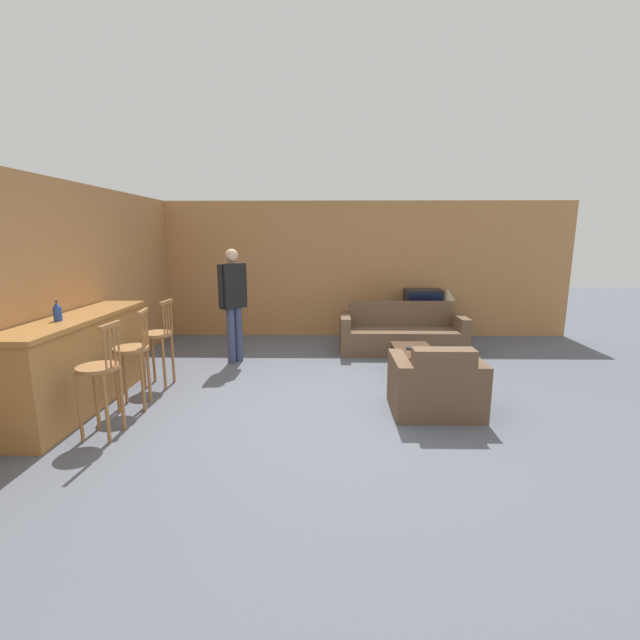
% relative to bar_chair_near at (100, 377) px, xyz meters
% --- Properties ---
extents(ground_plane, '(24.00, 24.00, 0.00)m').
position_rel_bar_chair_near_xyz_m(ground_plane, '(2.18, 0.71, -0.61)').
color(ground_plane, '#565B66').
extents(wall_back, '(9.40, 0.08, 2.60)m').
position_rel_bar_chair_near_xyz_m(wall_back, '(2.18, 4.43, 0.69)').
color(wall_back, '#B27A47').
rests_on(wall_back, ground_plane).
extents(wall_left, '(0.08, 8.72, 2.60)m').
position_rel_bar_chair_near_xyz_m(wall_left, '(-0.94, 2.07, 0.69)').
color(wall_left, '#B27A47').
rests_on(wall_left, ground_plane).
extents(bar_counter, '(0.55, 2.33, 1.07)m').
position_rel_bar_chair_near_xyz_m(bar_counter, '(-0.60, 0.72, -0.07)').
color(bar_counter, '#A87038').
rests_on(bar_counter, ground_plane).
extents(bar_chair_near, '(0.41, 0.41, 1.14)m').
position_rel_bar_chair_near_xyz_m(bar_chair_near, '(0.00, 0.00, 0.00)').
color(bar_chair_near, '#996638').
rests_on(bar_chair_near, ground_plane).
extents(bar_chair_mid, '(0.44, 0.44, 1.14)m').
position_rel_bar_chair_near_xyz_m(bar_chair_mid, '(-0.00, 0.71, 0.00)').
color(bar_chair_mid, '#996638').
rests_on(bar_chair_mid, ground_plane).
extents(bar_chair_far, '(0.41, 0.41, 1.14)m').
position_rel_bar_chair_near_xyz_m(bar_chair_far, '(-0.00, 1.45, 0.00)').
color(bar_chair_far, '#996638').
rests_on(bar_chair_far, ground_plane).
extents(couch_far, '(2.09, 0.82, 0.82)m').
position_rel_bar_chair_near_xyz_m(couch_far, '(3.47, 3.24, -0.31)').
color(couch_far, brown).
rests_on(couch_far, ground_plane).
extents(armchair_near, '(0.96, 0.78, 0.80)m').
position_rel_bar_chair_near_xyz_m(armchair_near, '(3.41, 0.63, -0.31)').
color(armchair_near, brown).
rests_on(armchair_near, ground_plane).
extents(coffee_table, '(0.54, 0.94, 0.37)m').
position_rel_bar_chair_near_xyz_m(coffee_table, '(3.44, 1.98, -0.30)').
color(coffee_table, '#472D1E').
rests_on(coffee_table, ground_plane).
extents(tv_unit, '(1.24, 0.56, 0.51)m').
position_rel_bar_chair_near_xyz_m(tv_unit, '(3.99, 4.04, -0.35)').
color(tv_unit, black).
rests_on(tv_unit, ground_plane).
extents(tv, '(0.68, 0.45, 0.46)m').
position_rel_bar_chair_near_xyz_m(tv, '(3.99, 4.04, 0.13)').
color(tv, black).
rests_on(tv, tv_unit).
extents(bottle, '(0.08, 0.08, 0.22)m').
position_rel_bar_chair_near_xyz_m(bottle, '(-0.65, 0.47, 0.56)').
color(bottle, '#234293').
rests_on(bottle, bar_counter).
extents(book_on_table, '(0.20, 0.13, 0.03)m').
position_rel_bar_chair_near_xyz_m(book_on_table, '(3.42, 1.99, -0.23)').
color(book_on_table, black).
rests_on(book_on_table, coffee_table).
extents(table_lamp, '(0.30, 0.30, 0.47)m').
position_rel_bar_chair_near_xyz_m(table_lamp, '(4.45, 4.04, 0.26)').
color(table_lamp, brown).
rests_on(table_lamp, tv_unit).
extents(person_by_window, '(0.38, 0.42, 1.76)m').
position_rel_bar_chair_near_xyz_m(person_by_window, '(0.76, 2.53, 0.40)').
color(person_by_window, '#384260').
rests_on(person_by_window, ground_plane).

